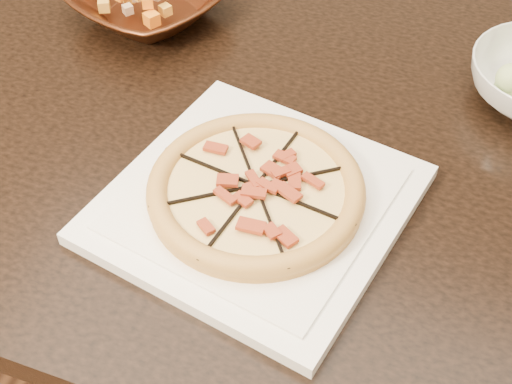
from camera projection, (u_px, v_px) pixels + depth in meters
floor at (184, 376)px, 1.54m from camera, size 4.00×4.00×0.02m
dining_table at (226, 164)px, 1.06m from camera, size 1.38×0.92×0.75m
plate at (256, 203)px, 0.85m from camera, size 0.38×0.38×0.02m
pizza at (256, 190)px, 0.83m from camera, size 0.26×0.26×0.03m
bronze_bowl at (149, 0)px, 1.12m from camera, size 0.30×0.30×0.06m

